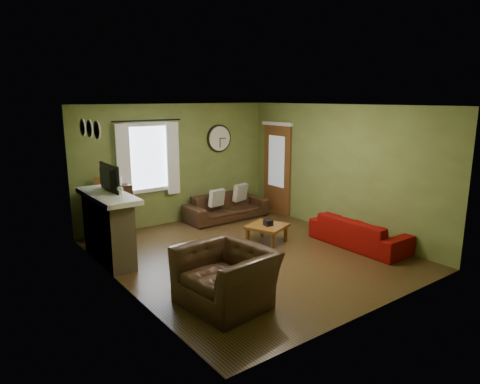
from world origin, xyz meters
TOP-DOWN VIEW (x-y plane):
  - floor at (0.00, 0.00)m, footprint 4.60×5.20m
  - ceiling at (0.00, 0.00)m, footprint 4.60×5.20m
  - wall_left at (-2.30, 0.00)m, footprint 0.00×5.20m
  - wall_right at (2.30, 0.00)m, footprint 0.00×5.20m
  - wall_back at (0.00, 2.60)m, footprint 4.60×0.00m
  - wall_front at (0.00, -2.60)m, footprint 4.60×0.00m
  - fireplace at (-2.10, 1.15)m, footprint 0.40×1.40m
  - firebox at (-1.91, 1.15)m, footprint 0.04×0.60m
  - mantel at (-2.07, 1.15)m, footprint 0.58×1.60m
  - tv at (-2.05, 1.30)m, footprint 0.08×0.60m
  - tv_screen at (-1.97, 1.30)m, footprint 0.02×0.62m
  - medallion_left at (-2.28, 0.80)m, footprint 0.28×0.28m
  - medallion_mid at (-2.28, 1.15)m, footprint 0.28×0.28m
  - medallion_right at (-2.28, 1.50)m, footprint 0.28×0.28m
  - window_pane at (-0.70, 2.58)m, footprint 1.00×0.02m
  - curtain_rod at (-0.70, 2.48)m, footprint 0.03×0.03m
  - curtain_left at (-1.25, 2.48)m, footprint 0.28×0.04m
  - curtain_right at (-0.15, 2.48)m, footprint 0.28×0.04m
  - wall_clock at (1.10, 2.55)m, footprint 0.64×0.06m
  - door at (2.27, 1.85)m, footprint 0.05×0.90m
  - bookshelf at (-1.64, 2.39)m, footprint 0.87×0.37m
  - book at (-1.54, 2.47)m, footprint 0.27×0.30m
  - sofa_brown at (0.98, 2.11)m, footprint 1.94×0.76m
  - pillow_left at (0.67, 2.03)m, footprint 0.38×0.16m
  - pillow_right at (1.42, 2.16)m, footprint 0.41×0.22m
  - sofa_red at (1.91, -0.89)m, footprint 0.73×1.88m
  - armchair at (-1.38, -1.28)m, footprint 1.17×1.30m
  - coffee_table at (0.65, 0.28)m, footprint 0.87×0.87m
  - tissue_box at (0.64, 0.24)m, footprint 0.16×0.16m
  - wine_glass_a at (-2.05, 0.58)m, footprint 0.07×0.07m
  - wine_glass_b at (-2.05, 0.66)m, footprint 0.07×0.07m

SIDE VIEW (x-z plane):
  - floor at x=0.00m, z-range 0.00..0.00m
  - coffee_table at x=0.65m, z-range 0.00..0.36m
  - sofa_red at x=1.91m, z-range 0.00..0.55m
  - sofa_brown at x=0.98m, z-range 0.00..0.57m
  - firebox at x=-1.91m, z-range 0.02..0.57m
  - armchair at x=-1.38m, z-range 0.00..0.77m
  - tissue_box at x=0.64m, z-range 0.34..0.46m
  - bookshelf at x=-1.64m, z-range 0.00..1.04m
  - fireplace at x=-2.10m, z-range 0.00..1.10m
  - pillow_left at x=0.67m, z-range 0.36..0.74m
  - pillow_right at x=1.42m, z-range 0.35..0.75m
  - book at x=-1.54m, z-range 0.95..0.97m
  - door at x=2.27m, z-range 0.00..2.10m
  - mantel at x=-2.07m, z-range 1.10..1.18m
  - wine_glass_b at x=-2.05m, z-range 1.18..1.37m
  - wine_glass_a at x=-2.05m, z-range 1.18..1.38m
  - wall_left at x=-2.30m, z-range 0.00..2.60m
  - wall_right at x=2.30m, z-range 0.00..2.60m
  - wall_back at x=0.00m, z-range 0.00..2.60m
  - wall_front at x=0.00m, z-range 0.00..2.60m
  - tv at x=-2.05m, z-range 1.18..1.53m
  - tv_screen at x=-1.97m, z-range 1.23..1.59m
  - curtain_left at x=-1.25m, z-range 0.67..2.23m
  - curtain_right at x=-0.15m, z-range 0.67..2.23m
  - window_pane at x=-0.70m, z-range 0.85..2.15m
  - wall_clock at x=1.10m, z-range 1.48..2.12m
  - medallion_left at x=-2.28m, z-range 2.24..2.26m
  - medallion_mid at x=-2.28m, z-range 2.24..2.26m
  - medallion_right at x=-2.28m, z-range 2.24..2.26m
  - curtain_rod at x=-0.70m, z-range 1.52..3.02m
  - ceiling at x=0.00m, z-range 2.60..2.60m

